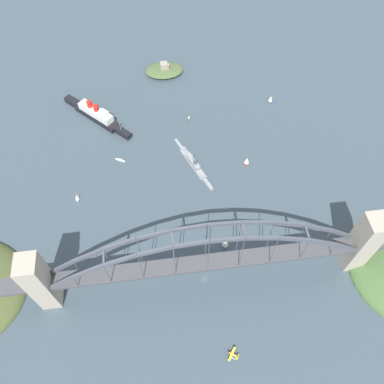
# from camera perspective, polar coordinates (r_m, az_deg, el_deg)

# --- Properties ---
(ground_plane) EXTENTS (1400.00, 1400.00, 0.00)m
(ground_plane) POSITION_cam_1_polar(r_m,az_deg,el_deg) (320.55, 1.90, -12.56)
(ground_plane) COLOR #3D4C56
(harbor_arch_bridge) EXTENTS (301.06, 17.11, 79.31)m
(harbor_arch_bridge) POSITION_cam_1_polar(r_m,az_deg,el_deg) (288.52, 2.09, -10.03)
(harbor_arch_bridge) COLOR #ADA38E
(harbor_arch_bridge) RESTS_ON ground
(ocean_liner) EXTENTS (70.72, 71.02, 20.33)m
(ocean_liner) POSITION_cam_1_polar(r_m,az_deg,el_deg) (427.18, -13.81, 10.95)
(ocean_liner) COLOR black
(ocean_liner) RESTS_ON ground
(naval_cruiser) EXTENTS (29.62, 66.20, 16.90)m
(naval_cruiser) POSITION_cam_1_polar(r_m,az_deg,el_deg) (376.14, 0.19, 4.21)
(naval_cruiser) COLOR gray
(naval_cruiser) RESTS_ON ground
(fort_island_mid_harbor) EXTENTS (43.15, 30.70, 13.80)m
(fort_island_mid_harbor) POSITION_cam_1_polar(r_m,az_deg,el_deg) (473.63, -4.07, 17.36)
(fort_island_mid_harbor) COLOR #4C6038
(fort_island_mid_harbor) RESTS_ON ground
(seaplane_taxiing_near_bridge) EXTENTS (8.89, 9.56, 4.91)m
(seaplane_taxiing_near_bridge) POSITION_cam_1_polar(r_m,az_deg,el_deg) (303.28, 5.97, -22.58)
(seaplane_taxiing_near_bridge) COLOR #B7B7B2
(seaplane_taxiing_near_bridge) RESTS_ON ground
(small_boat_0) EXTENTS (7.86, 10.10, 9.72)m
(small_boat_0) POSITION_cam_1_polar(r_m,az_deg,el_deg) (329.50, 4.91, -7.42)
(small_boat_0) COLOR #234C8C
(small_boat_0) RESTS_ON ground
(small_boat_1) EXTENTS (2.81, 7.84, 2.09)m
(small_boat_1) POSITION_cam_1_polar(r_m,az_deg,el_deg) (418.74, -0.45, 10.70)
(small_boat_1) COLOR #2D6B3D
(small_boat_1) RESTS_ON ground
(small_boat_2) EXTENTS (4.31, 7.14, 7.77)m
(small_boat_2) POSITION_cam_1_polar(r_m,az_deg,el_deg) (367.57, -16.47, -0.70)
(small_boat_2) COLOR silver
(small_boat_2) RESTS_ON ground
(small_boat_3) EXTENTS (7.68, 6.69, 9.16)m
(small_boat_3) POSITION_cam_1_polar(r_m,az_deg,el_deg) (443.45, 11.41, 13.22)
(small_boat_3) COLOR #234C8C
(small_boat_3) RESTS_ON ground
(small_boat_4) EXTENTS (6.41, 9.13, 10.14)m
(small_boat_4) POSITION_cam_1_polar(r_m,az_deg,el_deg) (379.72, 8.02, 4.61)
(small_boat_4) COLOR #B2231E
(small_boat_4) RESTS_ON ground
(small_boat_5) EXTENTS (9.62, 5.95, 2.06)m
(small_boat_5) POSITION_cam_1_polar(r_m,az_deg,el_deg) (387.66, -10.41, 4.62)
(small_boat_5) COLOR silver
(small_boat_5) RESTS_ON ground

